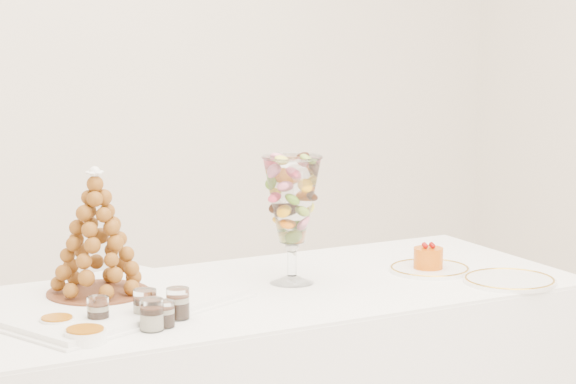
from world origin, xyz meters
TOP-DOWN VIEW (x-y plane):
  - lace_tray at (-0.51, 0.28)m, footprint 0.73×0.64m
  - macaron_vase at (0.03, 0.23)m, footprint 0.16×0.16m
  - cake_plate at (0.44, 0.13)m, footprint 0.23×0.23m
  - spare_plate at (0.55, -0.09)m, footprint 0.26×0.26m
  - verrine_a at (-0.59, 0.11)m, footprint 0.07×0.07m
  - verrine_b at (-0.48, 0.10)m, footprint 0.07×0.07m
  - verrine_c at (-0.40, 0.07)m, footprint 0.07×0.07m
  - verrine_d at (-0.50, 0.01)m, footprint 0.06×0.06m
  - verrine_e at (-0.46, 0.02)m, footprint 0.05×0.05m
  - ramekin_back at (-0.69, 0.14)m, footprint 0.08×0.08m
  - ramekin_front at (-0.67, -0.00)m, footprint 0.10×0.10m
  - croquembouche at (-0.51, 0.33)m, footprint 0.28×0.28m
  - mousse_cake at (0.43, 0.13)m, footprint 0.09×0.09m

SIDE VIEW (x-z plane):
  - cake_plate at x=0.44m, z-range 0.71..0.72m
  - spare_plate at x=0.55m, z-range 0.71..0.72m
  - lace_tray at x=-0.51m, z-range 0.71..0.73m
  - ramekin_back at x=-0.69m, z-range 0.71..0.73m
  - ramekin_front at x=-0.67m, z-range 0.71..0.74m
  - verrine_e at x=-0.46m, z-range 0.71..0.77m
  - verrine_a at x=-0.59m, z-range 0.71..0.78m
  - verrine_d at x=-0.50m, z-range 0.71..0.78m
  - verrine_c at x=-0.40m, z-range 0.71..0.78m
  - verrine_b at x=-0.48m, z-range 0.71..0.78m
  - mousse_cake at x=0.43m, z-range 0.71..0.78m
  - croquembouche at x=-0.51m, z-range 0.72..1.05m
  - macaron_vase at x=0.03m, z-range 0.76..1.11m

